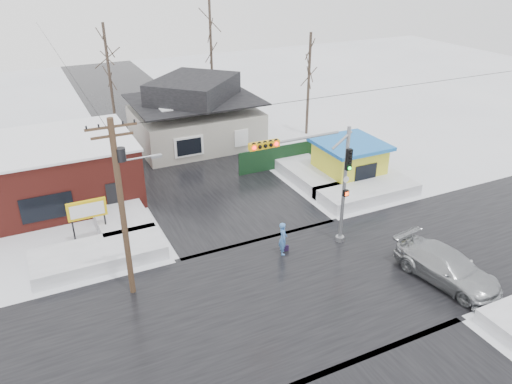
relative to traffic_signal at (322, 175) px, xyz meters
name	(u,v)px	position (x,y,z in m)	size (l,w,h in m)	color
ground	(308,287)	(-2.43, -2.97, -4.54)	(120.00, 120.00, 0.00)	white
road_ns	(308,287)	(-2.43, -2.97, -4.53)	(10.00, 120.00, 0.02)	black
road_ew	(308,287)	(-2.43, -2.97, -4.53)	(120.00, 10.00, 0.02)	black
snowbank_nw	(99,255)	(-11.43, 4.03, -4.14)	(7.00, 3.00, 0.80)	white
snowbank_ne	(367,191)	(6.57, 4.03, -4.14)	(7.00, 3.00, 0.80)	white
snowbank_nside_w	(116,208)	(-9.43, 9.03, -4.14)	(3.00, 8.00, 0.80)	white
snowbank_nside_e	(305,170)	(4.57, 9.03, -4.14)	(3.00, 8.00, 0.80)	white
traffic_signal	(322,175)	(0.00, 0.00, 0.00)	(6.05, 0.68, 7.00)	gray
utility_pole	(122,200)	(-10.36, 0.53, 0.57)	(3.15, 0.44, 9.00)	#382619
brick_building	(39,173)	(-13.43, 13.03, -2.46)	(12.20, 8.20, 4.12)	maroon
marquee_sign	(87,211)	(-11.43, 6.53, -2.62)	(2.20, 0.21, 2.55)	black
house	(195,114)	(-0.43, 19.03, -1.92)	(10.40, 8.40, 5.76)	#A6A296
kiosk	(349,161)	(7.07, 7.03, -3.08)	(4.60, 4.60, 2.88)	yellow
fence	(286,156)	(4.07, 11.03, -3.64)	(8.00, 0.12, 1.80)	black
tree_far_left	(106,48)	(-6.43, 23.03, 3.41)	(3.00, 3.00, 10.00)	#332821
tree_far_mid	(210,18)	(3.57, 25.03, 5.00)	(3.00, 3.00, 12.00)	#332821
tree_far_right	(310,54)	(9.57, 17.03, 2.62)	(3.00, 3.00, 9.00)	#332821
pedestrian	(283,239)	(-2.07, 0.32, -3.57)	(0.71, 0.46, 1.94)	#4477BE
car	(447,267)	(4.20, -5.57, -3.71)	(2.31, 5.68, 1.65)	#A1A5A8
shopping_bag	(286,248)	(-1.79, 0.44, -4.36)	(0.28, 0.12, 0.35)	black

